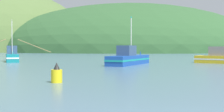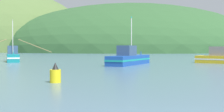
{
  "view_description": "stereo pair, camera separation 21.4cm",
  "coord_description": "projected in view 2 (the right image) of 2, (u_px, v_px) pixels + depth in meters",
  "views": [
    {
      "loc": [
        -1.94,
        -7.21,
        2.37
      ],
      "look_at": [
        -2.55,
        27.04,
        1.4
      ],
      "focal_mm": 44.5,
      "sensor_mm": 36.0,
      "label": 1
    },
    {
      "loc": [
        -1.73,
        -7.21,
        2.37
      ],
      "look_at": [
        -2.55,
        27.04,
        1.4
      ],
      "focal_mm": 44.5,
      "sensor_mm": 36.0,
      "label": 2
    }
  ],
  "objects": [
    {
      "name": "hill_mid_left",
      "position": [
        130.0,
        52.0,
        188.34
      ],
      "size": [
        174.09,
        139.27,
        62.43
      ],
      "primitive_type": "ellipsoid",
      "color": "#2D562D",
      "rests_on": "ground"
    },
    {
      "name": "fishing_boat_teal",
      "position": [
        13.0,
        56.0,
        48.88
      ],
      "size": [
        12.57,
        7.77,
        7.34
      ],
      "rotation": [
        0.0,
        0.0,
        5.11
      ],
      "color": "#147F84",
      "rests_on": "ground"
    },
    {
      "name": "fishing_boat_blue",
      "position": [
        129.0,
        58.0,
        39.93
      ],
      "size": [
        6.83,
        10.86,
        6.99
      ],
      "rotation": [
        0.0,
        0.0,
        1.14
      ],
      "color": "#19479E",
      "rests_on": "ground"
    },
    {
      "name": "channel_buoy",
      "position": [
        55.0,
        74.0,
        19.04
      ],
      "size": [
        0.76,
        0.76,
        1.4
      ],
      "color": "yellow",
      "rests_on": "ground"
    }
  ]
}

